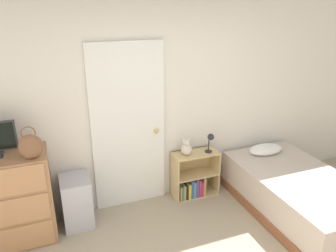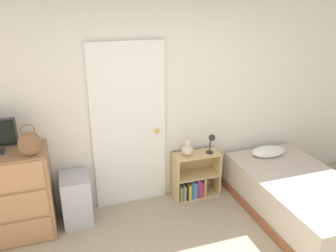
# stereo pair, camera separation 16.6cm
# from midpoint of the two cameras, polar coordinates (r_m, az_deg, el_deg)

# --- Properties ---
(wall_back) EXTENTS (10.00, 0.06, 2.55)m
(wall_back) POSITION_cam_midpoint_polar(r_m,az_deg,el_deg) (3.98, -3.30, 3.97)
(wall_back) COLOR silver
(wall_back) RESTS_ON ground_plane
(door_closed) EXTENTS (0.89, 0.09, 2.04)m
(door_closed) POSITION_cam_midpoint_polar(r_m,az_deg,el_deg) (3.93, -8.08, -0.42)
(door_closed) COLOR white
(door_closed) RESTS_ON ground_plane
(dresser) EXTENTS (0.95, 0.50, 1.00)m
(dresser) POSITION_cam_midpoint_polar(r_m,az_deg,el_deg) (3.91, -27.75, -11.48)
(dresser) COLOR #996B47
(dresser) RESTS_ON ground_plane
(handbag) EXTENTS (0.23, 0.10, 0.34)m
(handbag) POSITION_cam_midpoint_polar(r_m,az_deg,el_deg) (3.45, -24.12, -3.27)
(handbag) COLOR brown
(handbag) RESTS_ON dresser
(storage_bin) EXTENTS (0.32, 0.40, 0.59)m
(storage_bin) POSITION_cam_midpoint_polar(r_m,az_deg,el_deg) (4.01, -16.78, -12.41)
(storage_bin) COLOR #ADADB7
(storage_bin) RESTS_ON ground_plane
(bookshelf) EXTENTS (0.60, 0.28, 0.61)m
(bookshelf) POSITION_cam_midpoint_polar(r_m,az_deg,el_deg) (4.39, 3.25, -9.28)
(bookshelf) COLOR tan
(bookshelf) RESTS_ON ground_plane
(teddy_bear) EXTENTS (0.14, 0.14, 0.22)m
(teddy_bear) POSITION_cam_midpoint_polar(r_m,az_deg,el_deg) (4.13, 2.10, -3.84)
(teddy_bear) COLOR beige
(teddy_bear) RESTS_ON bookshelf
(desk_lamp) EXTENTS (0.11, 0.10, 0.25)m
(desk_lamp) POSITION_cam_midpoint_polar(r_m,az_deg,el_deg) (4.19, 6.27, -2.34)
(desk_lamp) COLOR #262628
(desk_lamp) RESTS_ON bookshelf
(bed) EXTENTS (1.09, 1.87, 0.61)m
(bed) POSITION_cam_midpoint_polar(r_m,az_deg,el_deg) (4.32, 20.47, -10.91)
(bed) COLOR brown
(bed) RESTS_ON ground_plane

